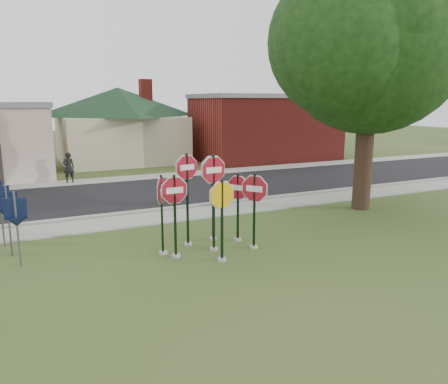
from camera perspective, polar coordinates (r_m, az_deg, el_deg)
name	(u,v)px	position (r m, az deg, el deg)	size (l,w,h in m)	color
ground	(234,267)	(11.51, 1.34, -9.80)	(120.00, 120.00, 0.00)	#2F491B
sidewalk_near	(167,217)	(16.35, -7.45, -3.23)	(60.00, 1.60, 0.06)	gray
road	(136,194)	(20.57, -11.41, -0.30)	(60.00, 7.00, 0.04)	black
sidewalk_far	(116,179)	(24.69, -13.91, 1.60)	(60.00, 1.60, 0.06)	gray
curb	(159,210)	(17.27, -8.50, -2.32)	(60.00, 0.20, 0.14)	gray
stop_sign_center	(214,189)	(12.30, -1.37, 0.42)	(1.05, 0.24, 2.88)	#A09D96
stop_sign_yellow	(222,210)	(11.53, -0.27, -2.41)	(1.03, 0.24, 2.33)	#A09D96
stop_sign_left	(175,206)	(11.86, -6.45, -1.76)	(1.03, 0.24, 2.41)	#A09D96
stop_sign_right	(254,201)	(12.57, 3.99, -1.19)	(0.69, 0.86, 2.33)	#A09D96
stop_sign_back_right	(213,186)	(13.26, -1.47, 0.83)	(0.98, 0.24, 2.77)	#A09D96
stop_sign_back_left	(187,187)	(12.76, -4.84, 0.65)	(0.98, 0.24, 2.86)	#A09D96
stop_sign_far_right	(238,199)	(13.26, 1.84, -0.97)	(0.56, 0.87, 2.19)	#A09D96
stop_sign_far_left	(162,204)	(12.15, -8.15, -1.56)	(0.58, 0.93, 2.38)	#A09D96
route_sign_row	(1,206)	(14.36, -27.15, -1.64)	(1.43, 4.63, 2.00)	#59595E
building_house	(119,110)	(32.28, -13.59, 10.39)	(11.60, 11.60, 6.20)	#B4AA8F
building_brick	(265,127)	(32.77, 5.42, 8.50)	(10.20, 6.20, 4.75)	maroon
oak_tree	(371,37)	(18.13, 18.70, 18.59)	(10.82, 10.22, 10.19)	black
bg_tree_right	(314,87)	(44.58, 11.73, 13.24)	(5.60, 5.60, 8.40)	black
pedestrian	(69,167)	(24.18, -19.62, 3.04)	(0.58, 0.38, 1.59)	black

